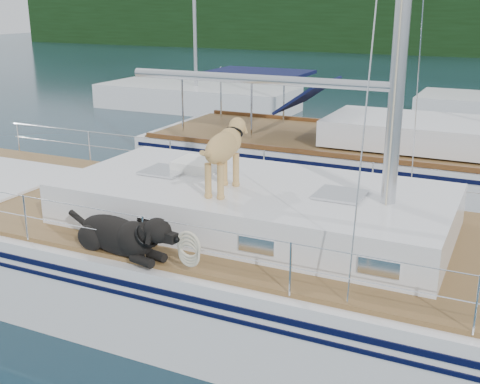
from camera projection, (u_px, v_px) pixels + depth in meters
The scene contains 5 objects.
ground at pixel (204, 293), 8.96m from camera, with size 120.00×120.00×0.00m, color black.
shore_bank at pixel (478, 48), 48.55m from camera, with size 92.00×1.00×1.20m, color #595147.
main_sailboat at pixel (208, 253), 8.71m from camera, with size 12.00×3.90×14.01m.
neighbor_sailboat at pixel (387, 165), 13.58m from camera, with size 11.00×3.50×13.30m.
bg_boat_west at pixel (196, 98), 24.15m from camera, with size 8.00×3.00×11.65m.
Camera 1 is at (3.95, -7.07, 4.15)m, focal length 45.00 mm.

